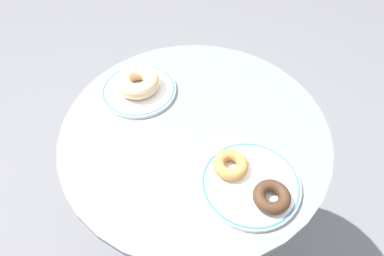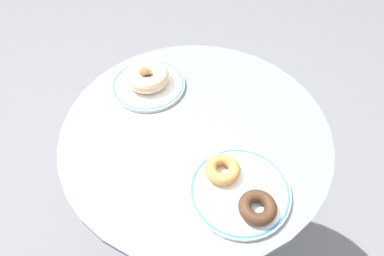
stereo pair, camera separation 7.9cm
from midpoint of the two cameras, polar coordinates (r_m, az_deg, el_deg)
name	(u,v)px [view 2 (the right image)]	position (r m, az deg, el deg)	size (l,w,h in m)	color
ground_plane	(194,243)	(1.49, 1.95, -19.23)	(7.00, 7.00, 0.02)	slate
cafe_table	(195,182)	(1.02, 2.74, -9.38)	(0.65, 0.65, 0.76)	slate
plate_left	(148,84)	(0.90, -5.00, 7.31)	(0.20, 0.20, 0.01)	white
plate_right	(240,191)	(0.72, 11.36, -10.71)	(0.21, 0.21, 0.01)	white
donut_glazed	(148,76)	(0.89, -5.08, 8.70)	(0.12, 0.12, 0.04)	#E0B789
donut_chocolate	(258,207)	(0.69, 14.49, -13.25)	(0.08, 0.08, 0.03)	#422819
donut_old_fashioned	(222,169)	(0.72, 8.40, -7.21)	(0.08, 0.08, 0.03)	#BC7F42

